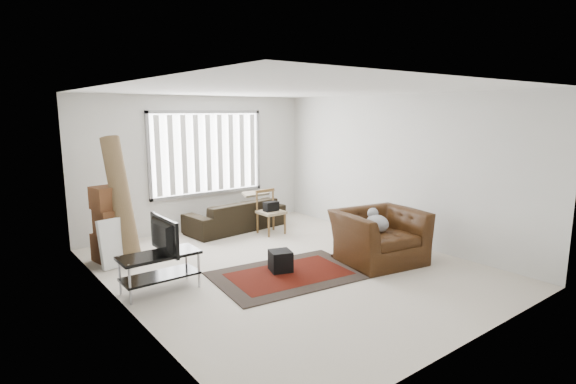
{
  "coord_description": "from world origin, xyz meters",
  "views": [
    {
      "loc": [
        -4.1,
        -5.29,
        2.39
      ],
      "look_at": [
        0.46,
        0.61,
        1.05
      ],
      "focal_mm": 28.0,
      "sensor_mm": 36.0,
      "label": 1
    }
  ],
  "objects_px": {
    "side_chair": "(270,210)",
    "sofa": "(236,210)",
    "armchair": "(379,233)",
    "moving_boxes": "(110,226)",
    "tv_stand": "(160,264)"
  },
  "relations": [
    {
      "from": "side_chair",
      "to": "sofa",
      "type": "bearing_deg",
      "value": 119.51
    },
    {
      "from": "armchair",
      "to": "moving_boxes",
      "type": "bearing_deg",
      "value": 151.54
    },
    {
      "from": "sofa",
      "to": "moving_boxes",
      "type": "bearing_deg",
      "value": 4.11
    },
    {
      "from": "moving_boxes",
      "to": "sofa",
      "type": "xyz_separation_m",
      "value": [
        2.61,
        0.44,
        -0.17
      ]
    },
    {
      "from": "side_chair",
      "to": "armchair",
      "type": "distance_m",
      "value": 2.48
    },
    {
      "from": "armchair",
      "to": "side_chair",
      "type": "bearing_deg",
      "value": 109.14
    },
    {
      "from": "armchair",
      "to": "sofa",
      "type": "bearing_deg",
      "value": 114.01
    },
    {
      "from": "moving_boxes",
      "to": "sofa",
      "type": "distance_m",
      "value": 2.65
    },
    {
      "from": "tv_stand",
      "to": "side_chair",
      "type": "relative_size",
      "value": 1.21
    },
    {
      "from": "tv_stand",
      "to": "sofa",
      "type": "distance_m",
      "value": 3.28
    },
    {
      "from": "side_chair",
      "to": "moving_boxes",
      "type": "bearing_deg",
      "value": 175.41
    },
    {
      "from": "moving_boxes",
      "to": "armchair",
      "type": "distance_m",
      "value": 4.33
    },
    {
      "from": "sofa",
      "to": "tv_stand",
      "type": "bearing_deg",
      "value": 35.45
    },
    {
      "from": "tv_stand",
      "to": "armchair",
      "type": "bearing_deg",
      "value": -16.99
    },
    {
      "from": "moving_boxes",
      "to": "sofa",
      "type": "bearing_deg",
      "value": 9.54
    }
  ]
}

